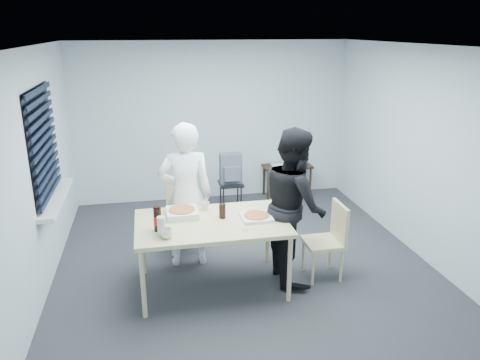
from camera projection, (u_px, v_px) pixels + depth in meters
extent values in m
plane|color=#323337|center=(244.00, 264.00, 5.78)|extent=(5.00, 5.00, 0.00)
plane|color=white|center=(244.00, 46.00, 4.97)|extent=(5.00, 5.00, 0.00)
plane|color=silver|center=(213.00, 122.00, 7.70)|extent=(4.50, 0.00, 4.50)
plane|color=silver|center=(323.00, 267.00, 3.04)|extent=(4.50, 0.00, 4.50)
plane|color=silver|center=(36.00, 175.00, 4.95)|extent=(0.00, 5.00, 5.00)
plane|color=silver|center=(421.00, 153.00, 5.80)|extent=(0.00, 5.00, 5.00)
plane|color=black|center=(42.00, 143.00, 5.25)|extent=(0.00, 1.30, 1.30)
cube|color=black|center=(45.00, 143.00, 5.25)|extent=(0.04, 1.30, 1.25)
cube|color=silver|center=(57.00, 198.00, 5.47)|extent=(0.18, 1.42, 0.05)
cube|color=#CDB28F|center=(211.00, 223.00, 5.05)|extent=(1.63, 1.03, 0.04)
cylinder|color=#CDB28F|center=(143.00, 284.00, 4.61)|extent=(0.05, 0.05, 0.75)
cylinder|color=#CDB28F|center=(143.00, 244.00, 5.46)|extent=(0.05, 0.05, 0.75)
cylinder|color=#CDB28F|center=(290.00, 269.00, 4.89)|extent=(0.05, 0.05, 0.75)
cylinder|color=#CDB28F|center=(268.00, 233.00, 5.74)|extent=(0.05, 0.05, 0.75)
cube|color=#CDB28F|center=(184.00, 218.00, 6.06)|extent=(0.42, 0.42, 0.04)
cube|color=#CDB28F|center=(182.00, 196.00, 6.16)|extent=(0.42, 0.04, 0.44)
cylinder|color=#CDB28F|center=(172.00, 241.00, 5.94)|extent=(0.03, 0.03, 0.41)
cylinder|color=#CDB28F|center=(171.00, 230.00, 6.26)|extent=(0.03, 0.03, 0.41)
cylinder|color=#CDB28F|center=(199.00, 238.00, 6.00)|extent=(0.03, 0.03, 0.41)
cylinder|color=#CDB28F|center=(196.00, 228.00, 6.32)|extent=(0.03, 0.03, 0.41)
cube|color=#CDB28F|center=(323.00, 242.00, 5.38)|extent=(0.42, 0.42, 0.04)
cube|color=#CDB28F|center=(340.00, 222.00, 5.34)|extent=(0.04, 0.42, 0.44)
cylinder|color=#CDB28F|center=(313.00, 268.00, 5.26)|extent=(0.03, 0.03, 0.41)
cylinder|color=#CDB28F|center=(303.00, 255.00, 5.57)|extent=(0.03, 0.03, 0.41)
cylinder|color=#CDB28F|center=(341.00, 266.00, 5.32)|extent=(0.03, 0.03, 0.41)
cylinder|color=#CDB28F|center=(330.00, 252.00, 5.64)|extent=(0.03, 0.03, 0.41)
imported|color=white|center=(186.00, 195.00, 5.55)|extent=(0.65, 0.42, 1.77)
imported|color=black|center=(294.00, 205.00, 5.25)|extent=(0.47, 0.86, 1.77)
cube|color=black|center=(287.00, 166.00, 7.97)|extent=(0.82, 0.37, 0.04)
cylinder|color=black|center=(268.00, 186.00, 7.85)|extent=(0.04, 0.04, 0.51)
cylinder|color=black|center=(264.00, 180.00, 8.12)|extent=(0.04, 0.04, 0.51)
cylinder|color=black|center=(310.00, 183.00, 7.99)|extent=(0.04, 0.04, 0.51)
cylinder|color=black|center=(305.00, 178.00, 8.26)|extent=(0.04, 0.04, 0.51)
cube|color=black|center=(231.00, 184.00, 7.25)|extent=(0.36, 0.36, 0.04)
cylinder|color=black|center=(224.00, 202.00, 7.18)|extent=(0.04, 0.04, 0.46)
cylinder|color=black|center=(221.00, 196.00, 7.43)|extent=(0.04, 0.04, 0.46)
cylinder|color=black|center=(241.00, 201.00, 7.23)|extent=(0.04, 0.04, 0.46)
cylinder|color=black|center=(238.00, 195.00, 7.49)|extent=(0.04, 0.04, 0.46)
cube|color=slate|center=(231.00, 168.00, 7.18)|extent=(0.33, 0.18, 0.46)
cube|color=slate|center=(232.00, 174.00, 7.08)|extent=(0.24, 0.07, 0.22)
cube|color=white|center=(182.00, 215.00, 5.18)|extent=(0.34, 0.34, 0.04)
cube|color=white|center=(182.00, 212.00, 5.17)|extent=(0.34, 0.34, 0.04)
cylinder|color=#CC7F38|center=(182.00, 209.00, 5.16)|extent=(0.29, 0.29, 0.01)
cube|color=white|center=(256.00, 217.00, 5.12)|extent=(0.33, 0.33, 0.03)
cylinder|color=#CC7F38|center=(256.00, 215.00, 5.11)|extent=(0.28, 0.28, 0.01)
imported|color=silver|center=(167.00, 234.00, 4.63)|extent=(0.17, 0.17, 0.10)
imported|color=silver|center=(205.00, 206.00, 5.36)|extent=(0.10, 0.10, 0.09)
cylinder|color=black|center=(222.00, 211.00, 5.11)|extent=(0.08, 0.08, 0.16)
cylinder|color=black|center=(158.00, 219.00, 4.77)|extent=(0.08, 0.08, 0.27)
cylinder|color=red|center=(158.00, 220.00, 4.78)|extent=(0.09, 0.09, 0.09)
cylinder|color=silver|center=(161.00, 226.00, 4.68)|extent=(0.09, 0.09, 0.20)
torus|color=red|center=(245.00, 230.00, 4.83)|extent=(0.07, 0.07, 0.00)
cube|color=white|center=(279.00, 166.00, 7.91)|extent=(0.31, 0.37, 0.01)
cube|color=black|center=(299.00, 162.00, 8.03)|extent=(0.14, 0.11, 0.06)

